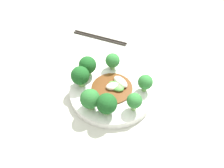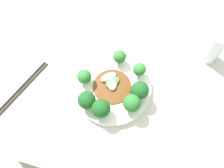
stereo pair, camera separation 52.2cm
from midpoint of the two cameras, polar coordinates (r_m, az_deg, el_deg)
ground_plane at (r=1.39m, az=-9.86°, el=-15.37°), size 8.00×8.00×0.00m
table at (r=1.03m, az=-13.12°, el=-11.49°), size 1.02×0.68×0.75m
plate at (r=0.66m, az=-19.80°, el=-6.90°), size 0.26×0.26×0.02m
broccoli_northeast at (r=0.63m, az=-28.83°, el=-10.45°), size 0.06×0.06×0.07m
broccoli_south at (r=0.65m, az=-17.67°, el=2.35°), size 0.04×0.04×0.06m
broccoli_southwest at (r=0.61m, az=-12.61°, el=-1.73°), size 0.04×0.04×0.06m
broccoli_northwest at (r=0.58m, az=-16.69°, el=-12.34°), size 0.06×0.06×0.07m
broccoli_east at (r=0.67m, az=-28.07°, el=-3.61°), size 0.05×0.05×0.06m
broccoli_west at (r=0.58m, az=-13.69°, el=-8.47°), size 0.06×0.06×0.07m
broccoli_north at (r=0.61m, az=-25.68°, el=-13.23°), size 0.06×0.06×0.07m
stirfry_center at (r=0.65m, az=-20.28°, el=-5.61°), size 0.13×0.13×0.02m
drinking_glass at (r=0.65m, az=11.62°, el=5.30°), size 0.06×0.06×0.12m
chopsticks at (r=0.83m, az=-40.00°, el=-5.29°), size 0.09×0.23×0.01m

